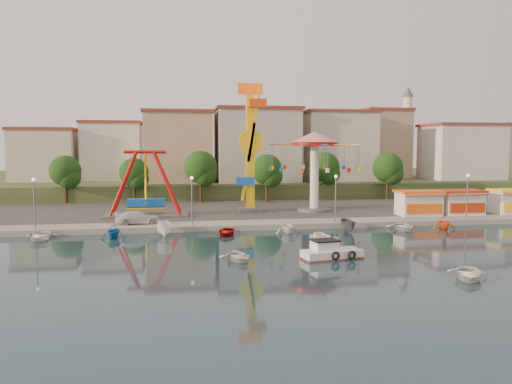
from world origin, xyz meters
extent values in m
plane|color=#152D3C|center=(0.00, 0.00, 0.00)|extent=(200.00, 200.00, 0.00)
cube|color=#9E998E|center=(0.00, 62.00, 0.30)|extent=(200.00, 100.00, 0.60)
cube|color=#4C4944|center=(0.00, 30.00, 0.60)|extent=(90.00, 28.00, 0.01)
cube|color=#384C26|center=(0.00, 67.00, 1.50)|extent=(200.00, 60.00, 3.00)
cube|color=#59595E|center=(-13.33, 21.19, 0.75)|extent=(10.00, 5.00, 0.30)
cube|color=blue|center=(-13.33, 21.19, 2.20)|extent=(4.50, 1.40, 1.00)
cylinder|color=#B50F0E|center=(-13.33, 21.19, 8.40)|extent=(5.00, 0.40, 0.40)
cube|color=#59595E|center=(-0.19, 23.33, 0.85)|extent=(3.00, 3.00, 0.50)
cube|color=yellow|center=(-0.19, 23.33, 8.10)|extent=(1.00, 1.00, 15.00)
cube|color=#E5470C|center=(-0.19, 23.33, 16.40)|extent=(3.20, 0.50, 1.40)
cylinder|color=yellow|center=(-0.19, 22.53, 9.60)|extent=(3.20, 0.50, 3.20)
cube|color=yellow|center=(0.21, 22.33, 12.07)|extent=(1.91, 0.35, 9.93)
cube|color=#E14614|center=(0.60, 22.33, 14.54)|extent=(2.20, 1.20, 1.00)
cylinder|color=#59595E|center=(8.15, 22.46, 0.80)|extent=(4.40, 4.40, 0.40)
cylinder|color=white|center=(8.15, 22.46, 5.10)|extent=(1.10, 1.10, 9.00)
cylinder|color=#B50F0E|center=(8.15, 22.46, 9.40)|extent=(6.00, 6.00, 0.50)
cone|color=red|center=(8.15, 22.46, 10.30)|extent=(6.40, 6.40, 1.40)
cube|color=white|center=(19.74, 16.50, 2.00)|extent=(5.00, 3.00, 2.80)
cube|color=orange|center=(19.74, 16.50, 3.55)|extent=(5.40, 3.40, 0.25)
cube|color=red|center=(19.74, 14.80, 3.20)|extent=(5.00, 0.77, 0.43)
cube|color=white|center=(25.34, 16.50, 2.00)|extent=(5.00, 3.00, 2.80)
cube|color=#B22F0E|center=(25.34, 16.50, 3.55)|extent=(5.40, 3.40, 0.25)
cube|color=red|center=(25.34, 14.80, 3.20)|extent=(5.00, 0.77, 0.43)
cylinder|color=#59595E|center=(-24.00, 13.00, 3.10)|extent=(0.14, 0.14, 5.00)
cylinder|color=#59595E|center=(-8.00, 13.00, 3.10)|extent=(0.14, 0.14, 5.00)
cylinder|color=#59595E|center=(8.00, 13.00, 3.10)|extent=(0.14, 0.14, 5.00)
cylinder|color=#59595E|center=(24.00, 13.00, 3.10)|extent=(0.14, 0.14, 5.00)
cylinder|color=#382314|center=(-26.00, 36.98, 2.40)|extent=(0.44, 0.44, 3.60)
sphere|color=black|center=(-26.00, 36.98, 5.49)|extent=(4.60, 4.60, 4.60)
cylinder|color=#382314|center=(-16.00, 36.24, 2.30)|extent=(0.44, 0.44, 3.40)
sphere|color=black|center=(-16.00, 36.24, 5.22)|extent=(4.35, 4.35, 4.35)
cylinder|color=#382314|center=(-6.00, 35.81, 2.56)|extent=(0.44, 0.44, 3.92)
sphere|color=black|center=(-6.00, 35.81, 5.94)|extent=(5.02, 5.02, 5.02)
cylinder|color=#382314|center=(4.00, 34.36, 2.43)|extent=(0.44, 0.44, 3.66)
sphere|color=black|center=(4.00, 34.36, 5.58)|extent=(4.68, 4.68, 4.68)
cylinder|color=#382314|center=(14.00, 37.35, 2.50)|extent=(0.44, 0.44, 3.80)
sphere|color=black|center=(14.00, 37.35, 5.77)|extent=(4.86, 4.86, 4.86)
cylinder|color=#382314|center=(24.00, 35.54, 2.49)|extent=(0.44, 0.44, 3.77)
sphere|color=black|center=(24.00, 35.54, 5.73)|extent=(4.83, 4.83, 4.83)
cube|color=beige|center=(-33.37, 46.06, 8.93)|extent=(9.26, 9.53, 11.87)
cube|color=silver|center=(-21.33, 51.38, 7.32)|extent=(12.33, 9.01, 8.63)
cube|color=tan|center=(-8.19, 51.96, 8.62)|extent=(11.95, 9.28, 11.23)
cube|color=beige|center=(5.60, 48.80, 7.60)|extent=(12.59, 10.50, 9.20)
cube|color=beige|center=(19.07, 52.20, 7.62)|extent=(10.75, 9.23, 9.24)
cube|color=tan|center=(32.37, 50.33, 8.61)|extent=(12.77, 10.96, 11.21)
cube|color=silver|center=(44.15, 48.77, 9.18)|extent=(8.23, 8.98, 12.36)
cube|color=beige|center=(56.03, 53.70, 7.38)|extent=(11.59, 10.93, 8.76)
cylinder|color=silver|center=(36.00, 54.00, 11.00)|extent=(1.80, 1.80, 16.00)
cylinder|color=#59595E|center=(36.00, 54.00, 16.00)|extent=(2.80, 2.80, 0.30)
cone|color=#59595E|center=(36.00, 54.00, 20.00)|extent=(2.20, 2.20, 2.00)
cube|color=white|center=(2.74, -2.40, 0.29)|extent=(5.11, 2.72, 0.87)
cube|color=#B50F0E|center=(2.74, -2.40, 0.08)|extent=(5.11, 2.72, 0.16)
cube|color=white|center=(2.16, -2.31, 1.02)|extent=(2.18, 1.79, 0.87)
cube|color=black|center=(2.16, -2.31, 1.50)|extent=(2.41, 2.02, 0.12)
torus|color=black|center=(2.74, -3.37, 0.44)|extent=(0.76, 0.33, 0.74)
torus|color=black|center=(4.10, -3.33, 0.44)|extent=(0.76, 0.33, 0.74)
imported|color=silver|center=(-4.81, -1.89, 0.36)|extent=(3.19, 3.91, 0.71)
imported|color=white|center=(10.03, -9.85, 0.38)|extent=(4.12, 4.54, 0.77)
imported|color=white|center=(3.26, 0.98, 0.73)|extent=(1.94, 3.95, 1.46)
imported|color=silver|center=(-13.88, 14.92, 1.29)|extent=(4.97, 2.57, 1.38)
imported|color=white|center=(-22.77, 9.80, 0.43)|extent=(3.36, 4.41, 0.85)
imported|color=#1568B7|center=(-15.81, 9.80, 0.73)|extent=(2.63, 2.97, 1.46)
imported|color=white|center=(-10.85, 9.80, 0.78)|extent=(1.73, 4.10, 1.55)
imported|color=#A90F0D|center=(-4.61, 9.80, 0.37)|extent=(3.32, 4.05, 0.73)
imported|color=white|center=(1.80, 9.80, 0.79)|extent=(2.85, 3.22, 1.58)
imported|color=#525256|center=(8.39, 9.80, 0.68)|extent=(1.69, 3.63, 1.36)
imported|color=white|center=(14.63, 9.80, 0.43)|extent=(3.35, 4.42, 0.86)
imported|color=#F35815|center=(19.32, 9.80, 0.75)|extent=(2.92, 3.23, 1.49)
camera|label=1|loc=(-9.43, -40.54, 8.94)|focal=35.00mm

